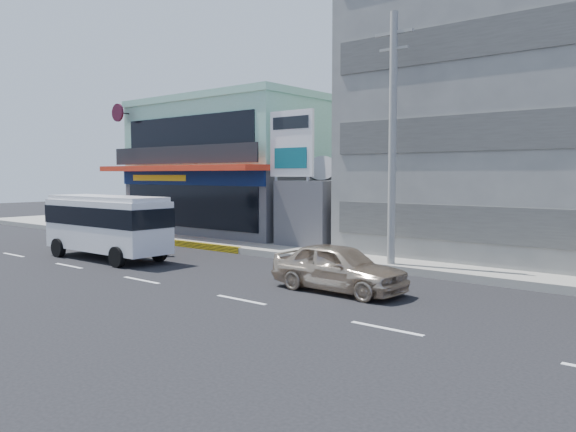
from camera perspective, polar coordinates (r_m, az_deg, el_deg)
The scene contains 11 objects.
ground at distance 21.00m, azimuth -14.67°, elevation -6.33°, with size 120.00×120.00×0.00m, color black.
sidewalk at distance 24.82m, azimuth 10.74°, elevation -4.30°, with size 70.00×5.00×0.30m, color gray.
shop_building at distance 35.91m, azimuth -4.15°, elevation 4.54°, with size 12.40×11.70×8.00m.
concrete_building at distance 28.06m, azimuth 25.70°, elevation 10.37°, with size 16.00×12.00×14.00m, color gray.
gap_structure at distance 29.39m, azimuth 4.58°, elevation 0.22°, with size 3.00×6.00×3.50m, color #4B4B50.
satellite_dish at distance 28.50m, azimuth 3.45°, elevation 3.78°, with size 1.50×1.50×0.15m, color slate.
billboard at distance 27.40m, azimuth 0.38°, elevation 6.59°, with size 2.60×0.18×6.90m.
utility_pole_near at distance 22.27m, azimuth 10.58°, elevation 7.64°, with size 1.60×0.30×10.00m.
minibus at distance 26.40m, azimuth -17.94°, elevation -0.54°, with size 6.82×2.44×2.84m.
sedan at distance 18.37m, azimuth 5.16°, elevation -5.22°, with size 1.86×4.63×1.58m, color beige.
motorcycle_rider at distance 27.15m, azimuth -13.41°, elevation -2.29°, with size 1.83×0.68×2.33m.
Camera 1 is at (16.77, -12.05, 3.80)m, focal length 35.00 mm.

